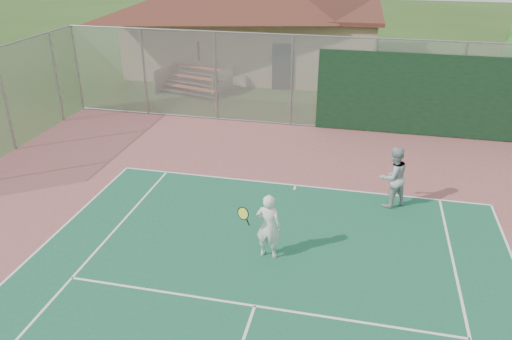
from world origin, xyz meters
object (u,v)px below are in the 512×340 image
at_px(player_white_front, 268,227).
at_px(player_grey_back, 393,178).
at_px(bleachers, 194,80).
at_px(clubhouse, 258,11).

relative_size(player_white_front, player_grey_back, 0.93).
bearing_deg(bleachers, clubhouse, 86.88).
bearing_deg(player_grey_back, bleachers, -80.51).
distance_m(player_white_front, player_grey_back, 4.20).
relative_size(bleachers, player_white_front, 2.08).
bearing_deg(clubhouse, bleachers, -110.57).
bearing_deg(clubhouse, player_white_front, -78.36).
xyz_separation_m(clubhouse, player_grey_back, (7.01, -14.71, -2.15)).
height_order(clubhouse, bleachers, clubhouse).
xyz_separation_m(clubhouse, bleachers, (-1.89, -5.50, -2.43)).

